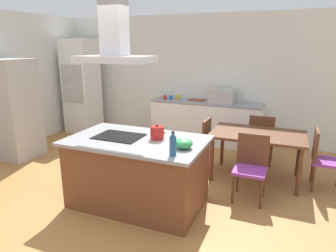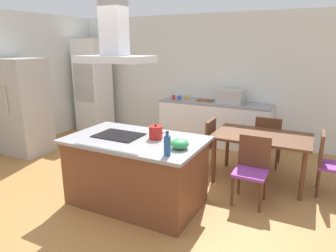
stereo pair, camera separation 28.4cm
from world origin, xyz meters
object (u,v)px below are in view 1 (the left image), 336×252
object	(u,v)px
tea_kettle	(157,133)
mixing_bowl	(183,143)
coffee_mug_yellow	(178,97)
dining_table	(258,138)
olive_oil_bottle	(173,145)
coffee_mug_blue	(171,97)
wall_oven_stack	(82,86)
refrigerator	(12,109)
chair_facing_back_wall	(261,136)
countertop_microwave	(222,96)
chair_facing_island	(251,163)
chair_at_left_end	(200,141)
chair_at_right_end	(322,156)
range_hood	(115,41)
coffee_mug_red	(165,97)
cooktop	(119,136)
cutting_board	(197,100)

from	to	relation	value
tea_kettle	mixing_bowl	xyz separation A→B (m)	(0.43, -0.22, -0.02)
coffee_mug_yellow	dining_table	xyz separation A→B (m)	(1.90, -1.56, -0.28)
olive_oil_bottle	coffee_mug_blue	world-z (taller)	olive_oil_bottle
wall_oven_stack	refrigerator	size ratio (longest dim) A/B	1.21
wall_oven_stack	chair_facing_back_wall	distance (m)	4.34
countertop_microwave	chair_facing_island	world-z (taller)	countertop_microwave
mixing_bowl	chair_at_left_end	xyz separation A→B (m)	(-0.23, 1.51, -0.45)
countertop_microwave	chair_at_left_end	distance (m)	1.57
olive_oil_bottle	mixing_bowl	bearing A→B (deg)	83.46
refrigerator	chair_facing_back_wall	xyz separation A→B (m)	(4.34, 1.35, -0.40)
dining_table	mixing_bowl	bearing A→B (deg)	-114.45
wall_oven_stack	refrigerator	world-z (taller)	wall_oven_stack
chair_facing_island	olive_oil_bottle	bearing A→B (deg)	-123.04
refrigerator	chair_facing_island	size ratio (longest dim) A/B	2.04
coffee_mug_blue	chair_facing_island	xyz separation A→B (m)	(2.02, -2.09, -0.44)
refrigerator	chair_at_right_end	world-z (taller)	refrigerator
chair_facing_back_wall	range_hood	distance (m)	3.07
tea_kettle	countertop_microwave	xyz separation A→B (m)	(0.21, 2.77, 0.06)
coffee_mug_yellow	range_hood	xyz separation A→B (m)	(0.28, -2.96, 1.16)
mixing_bowl	coffee_mug_blue	world-z (taller)	mixing_bowl
olive_oil_bottle	coffee_mug_red	size ratio (longest dim) A/B	3.01
refrigerator	dining_table	size ratio (longest dim) A/B	1.30
refrigerator	chair_at_left_end	world-z (taller)	refrigerator
wall_oven_stack	coffee_mug_red	bearing A→B (deg)	4.42
wall_oven_stack	range_hood	size ratio (longest dim) A/B	2.44
coffee_mug_blue	chair_facing_back_wall	bearing A→B (deg)	-20.61
cooktop	wall_oven_stack	size ratio (longest dim) A/B	0.27
tea_kettle	coffee_mug_yellow	xyz separation A→B (m)	(-0.78, 2.85, -0.04)
olive_oil_bottle	coffee_mug_yellow	bearing A→B (deg)	109.62
cutting_board	tea_kettle	bearing A→B (deg)	-82.96
olive_oil_bottle	refrigerator	size ratio (longest dim) A/B	0.15
cooktop	cutting_board	distance (m)	2.93
dining_table	chair_facing_island	distance (m)	0.68
chair_at_right_end	coffee_mug_yellow	bearing A→B (deg)	150.99
coffee_mug_yellow	wall_oven_stack	bearing A→B (deg)	-172.42
cutting_board	chair_at_right_end	bearing A→B (deg)	-32.78
wall_oven_stack	chair_facing_back_wall	bearing A→B (deg)	-7.79
coffee_mug_red	chair_facing_island	xyz separation A→B (m)	(2.15, -2.08, -0.44)
coffee_mug_red	refrigerator	size ratio (longest dim) A/B	0.05
cooktop	coffee_mug_yellow	world-z (taller)	coffee_mug_yellow
refrigerator	dining_table	xyz separation A→B (m)	(4.34, 0.69, -0.24)
tea_kettle	coffee_mug_yellow	size ratio (longest dim) A/B	2.50
tea_kettle	chair_at_right_end	distance (m)	2.45
cooktop	coffee_mug_red	xyz separation A→B (m)	(-0.54, 2.81, 0.04)
cooktop	chair_at_right_end	distance (m)	2.92
mixing_bowl	range_hood	xyz separation A→B (m)	(-0.93, 0.11, 1.14)
olive_oil_bottle	cutting_board	size ratio (longest dim) A/B	0.80
chair_facing_back_wall	range_hood	bearing A→B (deg)	-128.03
wall_oven_stack	chair_facing_back_wall	xyz separation A→B (m)	(4.26, -0.58, -0.59)
cutting_board	chair_at_left_end	size ratio (longest dim) A/B	0.38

